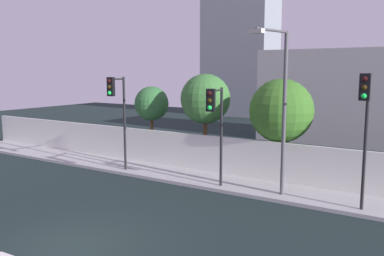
{
  "coord_description": "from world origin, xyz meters",
  "views": [
    {
      "loc": [
        9.04,
        -7.81,
        5.14
      ],
      "look_at": [
        -0.04,
        6.5,
        2.76
      ],
      "focal_mm": 38.28,
      "sensor_mm": 36.0,
      "label": 1
    }
  ],
  "objects": [
    {
      "name": "low_building_distant",
      "position": [
        4.19,
        23.49,
        3.31
      ],
      "size": [
        14.78,
        6.0,
        6.62
      ],
      "primitive_type": "cube",
      "color": "#A9A9A9",
      "rests_on": "ground"
    },
    {
      "name": "roadside_tree_midleft",
      "position": [
        -1.68,
        10.38,
        3.68
      ],
      "size": [
        2.58,
        2.58,
        4.99
      ],
      "color": "brown",
      "rests_on": "ground"
    },
    {
      "name": "traffic_light_right",
      "position": [
        0.93,
        6.78,
        3.3
      ],
      "size": [
        0.48,
        1.62,
        4.29
      ],
      "color": "black",
      "rests_on": "sidewalk"
    },
    {
      "name": "tower_on_skyline",
      "position": [
        -11.85,
        35.49,
        11.45
      ],
      "size": [
        7.84,
        5.0,
        22.89
      ],
      "primitive_type": "cube",
      "color": "gray",
      "rests_on": "ground"
    },
    {
      "name": "ground_plane",
      "position": [
        0.0,
        0.0,
        0.0
      ],
      "size": [
        80.0,
        80.0,
        0.0
      ],
      "primitive_type": "plane",
      "color": "black"
    },
    {
      "name": "street_lamp_curbside",
      "position": [
        3.43,
        7.44,
        4.05
      ],
      "size": [
        0.81,
        2.24,
        6.51
      ],
      "color": "#4C4C51",
      "rests_on": "sidewalk"
    },
    {
      "name": "perimeter_wall",
      "position": [
        0.0,
        9.49,
        1.05
      ],
      "size": [
        36.0,
        0.18,
        1.8
      ],
      "primitive_type": "cube",
      "color": "silver",
      "rests_on": "sidewalk"
    },
    {
      "name": "roadside_tree_midright",
      "position": [
        2.41,
        10.38,
        3.29
      ],
      "size": [
        2.98,
        2.98,
        4.78
      ],
      "color": "brown",
      "rests_on": "ground"
    },
    {
      "name": "traffic_light_left",
      "position": [
        -4.66,
        7.0,
        3.56
      ],
      "size": [
        0.36,
        1.27,
        4.69
      ],
      "color": "black",
      "rests_on": "sidewalk"
    },
    {
      "name": "traffic_light_center",
      "position": [
        6.6,
        7.09,
        3.7
      ],
      "size": [
        0.34,
        1.12,
        4.9
      ],
      "color": "black",
      "rests_on": "sidewalk"
    },
    {
      "name": "roadside_tree_leftmost",
      "position": [
        -5.19,
        10.38,
        3.28
      ],
      "size": [
        1.93,
        1.93,
        4.27
      ],
      "color": "brown",
      "rests_on": "ground"
    },
    {
      "name": "sidewalk",
      "position": [
        0.0,
        8.2,
        0.07
      ],
      "size": [
        36.0,
        2.4,
        0.15
      ],
      "primitive_type": "cube",
      "color": "#A9A9A9",
      "rests_on": "ground"
    }
  ]
}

